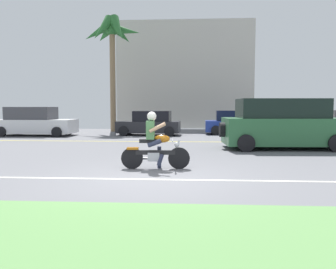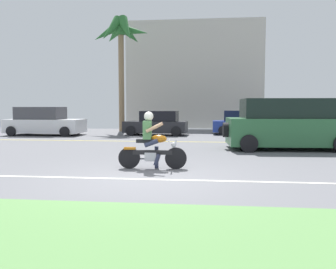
{
  "view_description": "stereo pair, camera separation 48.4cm",
  "coord_description": "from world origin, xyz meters",
  "px_view_note": "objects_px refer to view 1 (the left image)",
  "views": [
    {
      "loc": [
        0.83,
        -7.76,
        1.63
      ],
      "look_at": [
        0.12,
        3.15,
        0.77
      ],
      "focal_mm": 37.29,
      "sensor_mm": 36.0,
      "label": 1
    },
    {
      "loc": [
        1.31,
        -7.72,
        1.63
      ],
      "look_at": [
        0.12,
        3.15,
        0.77
      ],
      "focal_mm": 37.29,
      "sensor_mm": 36.0,
      "label": 2
    }
  ],
  "objects_px": {
    "parked_car_2": "(240,123)",
    "palm_tree_0": "(112,36)",
    "parked_car_1": "(150,124)",
    "suv_nearby": "(282,125)",
    "parked_car_0": "(35,122)",
    "motorcyclist": "(155,145)"
  },
  "relations": [
    {
      "from": "palm_tree_0",
      "to": "parked_car_2",
      "type": "bearing_deg",
      "value": -13.03
    },
    {
      "from": "parked_car_0",
      "to": "suv_nearby",
      "type": "bearing_deg",
      "value": -23.92
    },
    {
      "from": "suv_nearby",
      "to": "parked_car_0",
      "type": "relative_size",
      "value": 1.09
    },
    {
      "from": "parked_car_0",
      "to": "motorcyclist",
      "type": "bearing_deg",
      "value": -52.39
    },
    {
      "from": "suv_nearby",
      "to": "parked_car_0",
      "type": "xyz_separation_m",
      "value": [
        -12.51,
        5.55,
        -0.19
      ]
    },
    {
      "from": "parked_car_1",
      "to": "palm_tree_0",
      "type": "distance_m",
      "value": 6.88
    },
    {
      "from": "parked_car_1",
      "to": "parked_car_2",
      "type": "distance_m",
      "value": 5.45
    },
    {
      "from": "motorcyclist",
      "to": "palm_tree_0",
      "type": "relative_size",
      "value": 0.24
    },
    {
      "from": "suv_nearby",
      "to": "palm_tree_0",
      "type": "bearing_deg",
      "value": 133.77
    },
    {
      "from": "parked_car_0",
      "to": "parked_car_1",
      "type": "distance_m",
      "value": 6.59
    },
    {
      "from": "motorcyclist",
      "to": "parked_car_2",
      "type": "distance_m",
      "value": 12.71
    },
    {
      "from": "palm_tree_0",
      "to": "motorcyclist",
      "type": "bearing_deg",
      "value": -73.06
    },
    {
      "from": "parked_car_2",
      "to": "parked_car_1",
      "type": "bearing_deg",
      "value": -170.19
    },
    {
      "from": "parked_car_0",
      "to": "palm_tree_0",
      "type": "distance_m",
      "value": 7.57
    },
    {
      "from": "motorcyclist",
      "to": "parked_car_0",
      "type": "xyz_separation_m",
      "value": [
        -7.99,
        10.37,
        0.12
      ]
    },
    {
      "from": "parked_car_0",
      "to": "palm_tree_0",
      "type": "height_order",
      "value": "palm_tree_0"
    },
    {
      "from": "parked_car_1",
      "to": "suv_nearby",
      "type": "bearing_deg",
      "value": -46.74
    },
    {
      "from": "parked_car_0",
      "to": "palm_tree_0",
      "type": "relative_size",
      "value": 0.58
    },
    {
      "from": "motorcyclist",
      "to": "parked_car_1",
      "type": "xyz_separation_m",
      "value": [
        -1.45,
        11.17,
        0.02
      ]
    },
    {
      "from": "parked_car_2",
      "to": "palm_tree_0",
      "type": "height_order",
      "value": "palm_tree_0"
    },
    {
      "from": "parked_car_0",
      "to": "palm_tree_0",
      "type": "bearing_deg",
      "value": 44.07
    },
    {
      "from": "suv_nearby",
      "to": "palm_tree_0",
      "type": "xyz_separation_m",
      "value": [
        -8.77,
        9.16,
        5.32
      ]
    }
  ]
}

